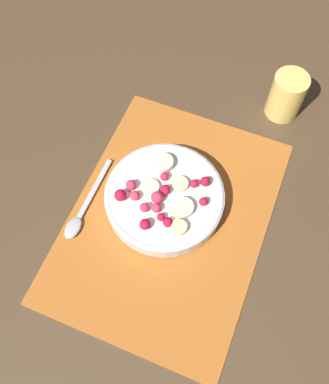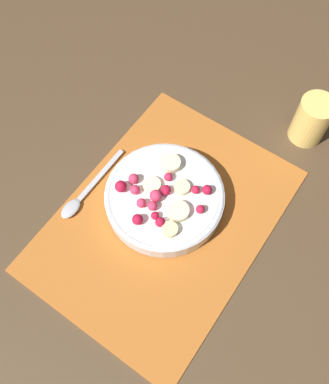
# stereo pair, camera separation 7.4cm
# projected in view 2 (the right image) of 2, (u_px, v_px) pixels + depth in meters

# --- Properties ---
(ground_plane) EXTENTS (3.00, 3.00, 0.00)m
(ground_plane) POSITION_uv_depth(u_px,v_px,m) (165.00, 220.00, 0.77)
(ground_plane) COLOR #4C3823
(placemat) EXTENTS (0.46, 0.34, 0.01)m
(placemat) POSITION_uv_depth(u_px,v_px,m) (165.00, 219.00, 0.76)
(placemat) COLOR #B26023
(placemat) RESTS_ON ground_plane
(fruit_bowl) EXTENTS (0.21, 0.21, 0.05)m
(fruit_bowl) POSITION_uv_depth(u_px,v_px,m) (164.00, 197.00, 0.76)
(fruit_bowl) COLOR silver
(fruit_bowl) RESTS_ON placemat
(spoon) EXTENTS (0.18, 0.03, 0.01)m
(spoon) POSITION_uv_depth(u_px,v_px,m) (82.00, 196.00, 0.78)
(spoon) COLOR #B2B2B7
(spoon) RESTS_ON placemat
(drinking_glass) EXTENTS (0.07, 0.07, 0.10)m
(drinking_glass) POSITION_uv_depth(u_px,v_px,m) (312.00, 120.00, 0.81)
(drinking_glass) COLOR #F4CC66
(drinking_glass) RESTS_ON ground_plane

